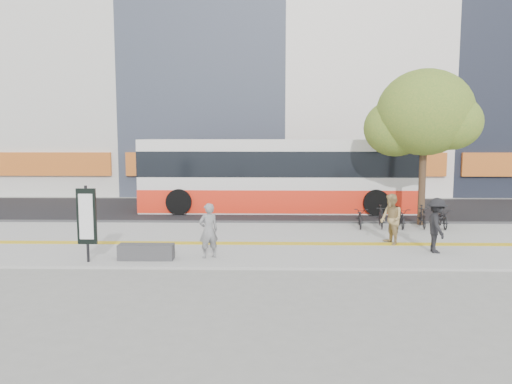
{
  "coord_description": "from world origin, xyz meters",
  "views": [
    {
      "loc": [
        0.92,
        -15.09,
        3.67
      ],
      "look_at": [
        0.54,
        2.0,
        1.71
      ],
      "focal_mm": 34.29,
      "sensor_mm": 36.0,
      "label": 1
    }
  ],
  "objects_px": {
    "bench": "(146,252)",
    "signboard": "(87,218)",
    "street_tree": "(423,115)",
    "seated_woman": "(208,231)",
    "bus": "(277,177)",
    "pedestrian_tan": "(391,219)",
    "pedestrian_dark": "(437,225)"
  },
  "relations": [
    {
      "from": "signboard",
      "to": "pedestrian_tan",
      "type": "distance_m",
      "value": 9.6
    },
    {
      "from": "signboard",
      "to": "pedestrian_dark",
      "type": "distance_m",
      "value": 10.47
    },
    {
      "from": "street_tree",
      "to": "bus",
      "type": "bearing_deg",
      "value": 147.56
    },
    {
      "from": "bench",
      "to": "pedestrian_tan",
      "type": "bearing_deg",
      "value": 16.17
    },
    {
      "from": "pedestrian_dark",
      "to": "street_tree",
      "type": "bearing_deg",
      "value": -7.42
    },
    {
      "from": "bench",
      "to": "seated_woman",
      "type": "height_order",
      "value": "seated_woman"
    },
    {
      "from": "pedestrian_tan",
      "to": "pedestrian_dark",
      "type": "relative_size",
      "value": 0.99
    },
    {
      "from": "bus",
      "to": "pedestrian_dark",
      "type": "xyz_separation_m",
      "value": [
        4.77,
        -8.63,
        -0.75
      ]
    },
    {
      "from": "pedestrian_dark",
      "to": "seated_woman",
      "type": "bearing_deg",
      "value": 100.78
    },
    {
      "from": "street_tree",
      "to": "seated_woman",
      "type": "height_order",
      "value": "street_tree"
    },
    {
      "from": "seated_woman",
      "to": "bench",
      "type": "bearing_deg",
      "value": -18.08
    },
    {
      "from": "pedestrian_tan",
      "to": "street_tree",
      "type": "bearing_deg",
      "value": 136.84
    },
    {
      "from": "signboard",
      "to": "pedestrian_tan",
      "type": "xyz_separation_m",
      "value": [
        9.25,
        2.52,
        -0.44
      ]
    },
    {
      "from": "bus",
      "to": "pedestrian_tan",
      "type": "relative_size",
      "value": 7.67
    },
    {
      "from": "pedestrian_tan",
      "to": "pedestrian_dark",
      "type": "distance_m",
      "value": 1.6
    },
    {
      "from": "bench",
      "to": "bus",
      "type": "relative_size",
      "value": 0.12
    },
    {
      "from": "street_tree",
      "to": "pedestrian_dark",
      "type": "relative_size",
      "value": 3.71
    },
    {
      "from": "bench",
      "to": "pedestrian_dark",
      "type": "xyz_separation_m",
      "value": [
        8.77,
        1.07,
        0.63
      ]
    },
    {
      "from": "bench",
      "to": "bus",
      "type": "xyz_separation_m",
      "value": [
        3.99,
        9.7,
        1.38
      ]
    },
    {
      "from": "bench",
      "to": "street_tree",
      "type": "distance_m",
      "value": 12.23
    },
    {
      "from": "bench",
      "to": "pedestrian_dark",
      "type": "bearing_deg",
      "value": 6.94
    },
    {
      "from": "seated_woman",
      "to": "pedestrian_dark",
      "type": "bearing_deg",
      "value": 160.49
    },
    {
      "from": "bench",
      "to": "signboard",
      "type": "relative_size",
      "value": 0.73
    },
    {
      "from": "pedestrian_tan",
      "to": "pedestrian_dark",
      "type": "height_order",
      "value": "pedestrian_dark"
    },
    {
      "from": "bench",
      "to": "pedestrian_tan",
      "type": "height_order",
      "value": "pedestrian_tan"
    },
    {
      "from": "bench",
      "to": "pedestrian_dark",
      "type": "height_order",
      "value": "pedestrian_dark"
    },
    {
      "from": "bus",
      "to": "seated_woman",
      "type": "distance_m",
      "value": 9.73
    },
    {
      "from": "seated_woman",
      "to": "bus",
      "type": "bearing_deg",
      "value": -129.22
    },
    {
      "from": "signboard",
      "to": "street_tree",
      "type": "bearing_deg",
      "value": 29.07
    },
    {
      "from": "bench",
      "to": "pedestrian_tan",
      "type": "xyz_separation_m",
      "value": [
        7.65,
        2.22,
        0.62
      ]
    },
    {
      "from": "street_tree",
      "to": "seated_woman",
      "type": "bearing_deg",
      "value": -144.15
    },
    {
      "from": "signboard",
      "to": "bus",
      "type": "bearing_deg",
      "value": 60.8
    }
  ]
}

